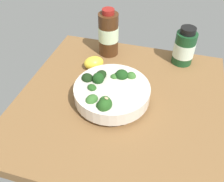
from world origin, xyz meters
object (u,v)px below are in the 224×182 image
Objects in this scene: bottle_short at (184,47)px; bottle_tall at (108,34)px; lemon_wedge at (94,63)px; bowl_of_broccoli at (111,92)px.

bottle_tall is at bearing -176.66° from bottle_short.
bottle_tall is at bearing 77.92° from lemon_wedge.
bowl_of_broccoli is at bearing -54.02° from lemon_wedge.
bottle_tall is at bearing 108.08° from bowl_of_broccoli.
bowl_of_broccoli is 32.98cm from bottle_short.
lemon_wedge is 0.50× the size of bottle_short.
lemon_wedge is at bearing 125.98° from bowl_of_broccoli.
bottle_tall reaches higher than lemon_wedge.
bowl_of_broccoli reaches higher than lemon_wedge.
bottle_short is (19.19, 26.72, 2.37)cm from bowl_of_broccoli.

